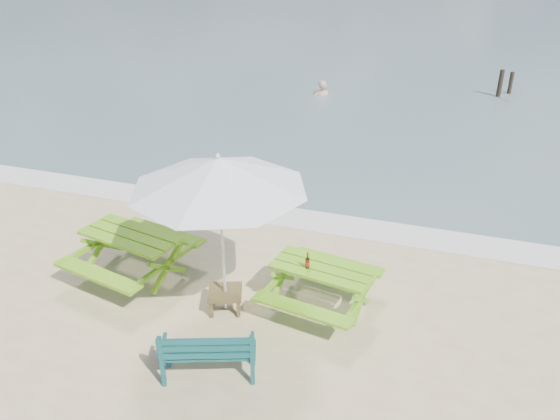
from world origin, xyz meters
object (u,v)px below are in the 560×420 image
(picnic_table_left, at_px, (133,256))
(beer_bottle, at_px, (307,263))
(park_bench, at_px, (209,361))
(patio_umbrella, at_px, (219,173))
(swimmer, at_px, (321,105))
(side_table, at_px, (226,299))
(picnic_table_right, at_px, (321,288))

(picnic_table_left, relative_size, beer_bottle, 8.27)
(park_bench, bearing_deg, beer_bottle, 65.84)
(picnic_table_left, relative_size, patio_umbrella, 0.67)
(park_bench, xyz_separation_m, swimmer, (-2.15, 14.65, -0.62))
(swimmer, bearing_deg, park_bench, -81.66)
(side_table, xyz_separation_m, patio_umbrella, (-0.00, -0.00, 2.20))
(picnic_table_left, relative_size, side_table, 3.33)
(side_table, distance_m, swimmer, 13.35)
(side_table, distance_m, patio_umbrella, 2.20)
(picnic_table_right, bearing_deg, park_bench, -118.16)
(swimmer, bearing_deg, picnic_table_right, -75.82)
(picnic_table_right, height_order, swimmer, picnic_table_right)
(patio_umbrella, bearing_deg, picnic_table_left, 168.25)
(beer_bottle, bearing_deg, swimmer, 103.19)
(side_table, bearing_deg, swimmer, 97.62)
(patio_umbrella, bearing_deg, side_table, 88.21)
(park_bench, height_order, swimmer, park_bench)
(picnic_table_right, height_order, beer_bottle, beer_bottle)
(park_bench, distance_m, patio_umbrella, 2.60)
(picnic_table_left, height_order, park_bench, picnic_table_left)
(park_bench, height_order, side_table, park_bench)
(swimmer, bearing_deg, picnic_table_left, -90.61)
(picnic_table_left, height_order, swimmer, picnic_table_left)
(picnic_table_left, xyz_separation_m, patio_umbrella, (1.91, -0.40, 1.97))
(picnic_table_left, xyz_separation_m, park_bench, (2.28, -1.83, -0.16))
(picnic_table_right, relative_size, beer_bottle, 7.22)
(picnic_table_right, height_order, park_bench, park_bench)
(beer_bottle, bearing_deg, park_bench, -114.16)
(beer_bottle, relative_size, swimmer, 0.15)
(beer_bottle, distance_m, swimmer, 13.17)
(park_bench, distance_m, swimmer, 14.82)
(beer_bottle, bearing_deg, picnic_table_right, 23.10)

